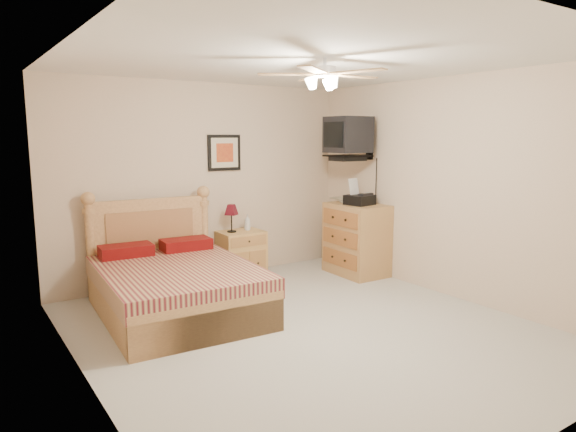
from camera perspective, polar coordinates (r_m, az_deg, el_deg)
name	(u,v)px	position (r m, az deg, el deg)	size (l,w,h in m)	color
floor	(309,330)	(5.03, 2.34, -12.56)	(4.50, 4.50, 0.00)	#A9A599
ceiling	(311,60)	(4.72, 2.54, 16.94)	(4.00, 4.50, 0.04)	white
wall_back	(205,182)	(6.65, -9.20, 3.73)	(4.00, 0.04, 2.50)	#CBB296
wall_front	(549,243)	(3.22, 27.00, -2.66)	(4.00, 0.04, 2.50)	#CBB296
wall_left	(81,221)	(3.88, -22.02, -0.50)	(0.04, 4.50, 2.50)	#CBB296
wall_right	(451,188)	(6.11, 17.71, 2.97)	(0.04, 4.50, 2.50)	#CBB296
bed	(176,257)	(5.38, -12.33, -4.42)	(1.45, 1.91, 1.23)	#9E6F45
nightstand	(241,254)	(6.75, -5.21, -4.25)	(0.56, 0.42, 0.61)	tan
table_lamp	(232,218)	(6.62, -6.29, -0.25)	(0.19, 0.19, 0.36)	#550D19
lotion_bottle	(247,222)	(6.74, -4.54, -0.70)	(0.08, 0.08, 0.21)	silver
framed_picture	(224,153)	(6.73, -7.11, 6.99)	(0.46, 0.04, 0.46)	black
dresser	(357,239)	(6.90, 7.63, -2.57)	(0.56, 0.80, 0.95)	#A17D46
fax_machine	(360,192)	(6.74, 7.98, 2.67)	(0.32, 0.34, 0.34)	black
magazine_lower	(338,201)	(7.01, 5.60, 1.68)	(0.22, 0.29, 0.03)	#B7AC90
magazine_upper	(337,199)	(7.02, 5.41, 1.89)	(0.20, 0.27, 0.02)	gray
wall_tv	(357,138)	(6.82, 7.66, 8.61)	(0.56, 0.46, 0.58)	black
ceiling_fan	(325,74)	(4.55, 4.09, 15.46)	(1.14, 1.14, 0.28)	white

